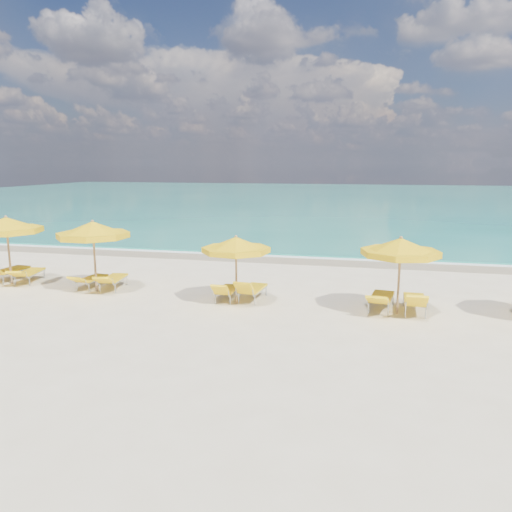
# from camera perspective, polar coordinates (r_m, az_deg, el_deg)

# --- Properties ---
(ground_plane) EXTENTS (120.00, 120.00, 0.00)m
(ground_plane) POSITION_cam_1_polar(r_m,az_deg,el_deg) (16.08, -1.22, -5.17)
(ground_plane) COLOR beige
(ocean) EXTENTS (120.00, 80.00, 0.30)m
(ocean) POSITION_cam_1_polar(r_m,az_deg,el_deg) (63.26, 9.68, 6.50)
(ocean) COLOR #167F6D
(ocean) RESTS_ON ground
(wet_sand_band) EXTENTS (120.00, 2.60, 0.01)m
(wet_sand_band) POSITION_cam_1_polar(r_m,az_deg,el_deg) (23.14, 3.32, -0.30)
(wet_sand_band) COLOR tan
(wet_sand_band) RESTS_ON ground
(foam_line) EXTENTS (120.00, 1.20, 0.03)m
(foam_line) POSITION_cam_1_polar(r_m,az_deg,el_deg) (23.91, 3.65, 0.05)
(foam_line) COLOR white
(foam_line) RESTS_ON ground
(whitecap_near) EXTENTS (14.00, 0.36, 0.05)m
(whitecap_near) POSITION_cam_1_polar(r_m,az_deg,el_deg) (33.76, -3.95, 3.14)
(whitecap_near) COLOR white
(whitecap_near) RESTS_ON ground
(whitecap_far) EXTENTS (18.00, 0.30, 0.05)m
(whitecap_far) POSITION_cam_1_polar(r_m,az_deg,el_deg) (39.46, 19.13, 3.66)
(whitecap_far) COLOR white
(whitecap_far) RESTS_ON ground
(umbrella_2) EXTENTS (2.72, 2.72, 2.52)m
(umbrella_2) POSITION_cam_1_polar(r_m,az_deg,el_deg) (20.08, -26.63, 3.12)
(umbrella_2) COLOR #A17B50
(umbrella_2) RESTS_ON ground
(umbrella_3) EXTENTS (3.24, 3.24, 2.48)m
(umbrella_3) POSITION_cam_1_polar(r_m,az_deg,el_deg) (17.77, -18.13, 2.79)
(umbrella_3) COLOR #A17B50
(umbrella_3) RESTS_ON ground
(umbrella_4) EXTENTS (2.60, 2.60, 2.18)m
(umbrella_4) POSITION_cam_1_polar(r_m,az_deg,el_deg) (15.44, -2.30, 1.22)
(umbrella_4) COLOR #A17B50
(umbrella_4) RESTS_ON ground
(umbrella_5) EXTENTS (2.60, 2.60, 2.31)m
(umbrella_5) POSITION_cam_1_polar(r_m,az_deg,el_deg) (14.90, 16.19, 0.91)
(umbrella_5) COLOR #A17B50
(umbrella_5) RESTS_ON ground
(lounger_2_left) EXTENTS (0.78, 1.90, 0.93)m
(lounger_2_left) POSITION_cam_1_polar(r_m,az_deg,el_deg) (20.91, -26.38, -1.91)
(lounger_2_left) COLOR #A5A8AD
(lounger_2_left) RESTS_ON ground
(lounger_2_right) EXTENTS (0.92, 1.92, 0.68)m
(lounger_2_right) POSITION_cam_1_polar(r_m,az_deg,el_deg) (20.36, -24.48, -2.14)
(lounger_2_right) COLOR #A5A8AD
(lounger_2_right) RESTS_ON ground
(lounger_3_left) EXTENTS (0.65, 1.71, 0.63)m
(lounger_3_left) POSITION_cam_1_polar(r_m,az_deg,el_deg) (18.63, -18.28, -2.89)
(lounger_3_left) COLOR #A5A8AD
(lounger_3_left) RESTS_ON ground
(lounger_3_right) EXTENTS (0.85, 1.91, 0.71)m
(lounger_3_right) POSITION_cam_1_polar(r_m,az_deg,el_deg) (18.23, -15.99, -2.98)
(lounger_3_right) COLOR #A5A8AD
(lounger_3_right) RESTS_ON ground
(lounger_4_left) EXTENTS (0.57, 1.61, 0.75)m
(lounger_4_left) POSITION_cam_1_polar(r_m,az_deg,el_deg) (16.16, -3.30, -4.36)
(lounger_4_left) COLOR #A5A8AD
(lounger_4_left) RESTS_ON ground
(lounger_4_right) EXTENTS (0.76, 1.79, 0.84)m
(lounger_4_right) POSITION_cam_1_polar(r_m,az_deg,el_deg) (16.13, -0.41, -4.30)
(lounger_4_right) COLOR #A5A8AD
(lounger_4_right) RESTS_ON ground
(lounger_5_left) EXTENTS (0.90, 2.01, 0.74)m
(lounger_5_left) POSITION_cam_1_polar(r_m,az_deg,el_deg) (15.52, 14.10, -5.20)
(lounger_5_left) COLOR #A5A8AD
(lounger_5_left) RESTS_ON ground
(lounger_5_right) EXTENTS (0.66, 1.85, 0.83)m
(lounger_5_right) POSITION_cam_1_polar(r_m,az_deg,el_deg) (15.52, 17.66, -5.39)
(lounger_5_right) COLOR #A5A8AD
(lounger_5_right) RESTS_ON ground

